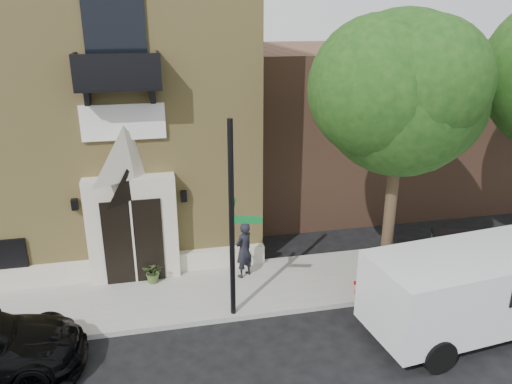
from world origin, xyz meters
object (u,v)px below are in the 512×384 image
(cargo_van, at_px, (481,287))
(dumpster, at_px, (467,257))
(fire_hydrant, at_px, (361,282))
(street_sign, at_px, (233,222))
(pedestrian_near, at_px, (244,250))

(cargo_van, relative_size, dumpster, 2.44)
(dumpster, bearing_deg, fire_hydrant, -155.31)
(street_sign, bearing_deg, cargo_van, -1.64)
(cargo_van, xyz_separation_m, pedestrian_near, (-5.37, 3.74, -0.23))
(cargo_van, bearing_deg, dumpster, 55.36)
(fire_hydrant, bearing_deg, pedestrian_near, 150.55)
(cargo_van, bearing_deg, pedestrian_near, 138.63)
(street_sign, bearing_deg, fire_hydrant, 17.77)
(pedestrian_near, bearing_deg, fire_hydrant, 115.71)
(street_sign, bearing_deg, pedestrian_near, 86.69)
(cargo_van, height_order, dumpster, cargo_van)
(fire_hydrant, bearing_deg, dumpster, 3.49)
(dumpster, distance_m, pedestrian_near, 6.73)
(cargo_van, xyz_separation_m, dumpster, (1.18, 2.22, -0.42))
(pedestrian_near, bearing_deg, street_sign, 36.32)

